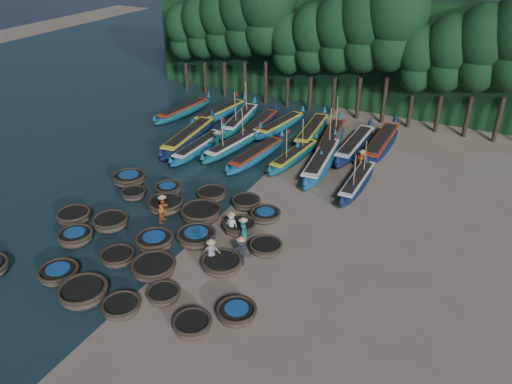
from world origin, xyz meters
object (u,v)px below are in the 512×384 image
at_px(coracle_4, 192,325).
at_px(coracle_8, 164,295).
at_px(coracle_6, 118,257).
at_px(fisherman_5, 217,141).
at_px(coracle_18, 239,227).
at_px(coracle_16, 166,205).
at_px(coracle_22, 211,194).
at_px(long_boat_5, 256,155).
at_px(fisherman_2, 163,208).
at_px(long_boat_14, 312,132).
at_px(coracle_21, 168,189).
at_px(long_boat_4, 233,145).
at_px(long_boat_9, 184,111).
at_px(coracle_17, 201,213).
at_px(coracle_3, 122,307).
at_px(long_boat_6, 294,156).
at_px(fisherman_3, 241,251).
at_px(coracle_2, 83,292).
at_px(coracle_1, 59,273).
at_px(long_boat_11, 241,120).
at_px(long_boat_16, 355,145).
at_px(coracle_19, 266,247).
at_px(long_boat_3, 199,147).
at_px(coracle_5, 75,237).
at_px(coracle_9, 237,313).
at_px(fisherman_0, 231,224).
at_px(coracle_7, 154,268).
at_px(long_boat_2, 189,137).
at_px(long_boat_8, 357,182).
at_px(coracle_11, 111,222).
at_px(coracle_15, 133,194).
at_px(long_boat_7, 321,162).
at_px(fisherman_6, 362,160).
at_px(long_boat_17, 381,144).
at_px(coracle_23, 246,202).
at_px(long_boat_13, 280,125).
at_px(long_boat_10, 220,113).
at_px(fisherman_4, 211,252).
at_px(coracle_24, 265,215).
at_px(fisherman_1, 243,230).
at_px(coracle_10, 74,216).
at_px(coracle_14, 222,264).

distance_m(coracle_4, coracle_8, 2.61).
height_order(coracle_6, fisherman_5, fisherman_5).
bearing_deg(coracle_18, coracle_16, 179.63).
height_order(coracle_22, long_boat_5, long_boat_5).
xyz_separation_m(fisherman_2, fisherman_5, (-2.49, 10.25, -0.10)).
bearing_deg(long_boat_14, coracle_21, -116.44).
bearing_deg(long_boat_4, long_boat_9, 156.90).
bearing_deg(coracle_17, coracle_3, -82.43).
relative_size(long_boat_6, fisherman_3, 3.89).
bearing_deg(long_boat_6, coracle_17, -94.47).
xyz_separation_m(coracle_2, coracle_4, (5.78, 0.61, -0.05)).
height_order(coracle_1, long_boat_11, long_boat_11).
relative_size(coracle_4, long_boat_16, 0.25).
distance_m(long_boat_6, long_boat_11, 8.36).
bearing_deg(coracle_19, long_boat_4, 126.96).
height_order(coracle_18, long_boat_14, long_boat_14).
relative_size(long_boat_3, fisherman_5, 4.31).
bearing_deg(coracle_6, coracle_5, 174.89).
height_order(coracle_9, fisherman_0, fisherman_0).
relative_size(coracle_6, coracle_21, 0.99).
relative_size(long_boat_16, fisherman_0, 5.01).
relative_size(coracle_7, fisherman_0, 1.36).
bearing_deg(long_boat_2, long_boat_8, -10.44).
distance_m(coracle_11, coracle_15, 3.56).
height_order(long_boat_7, fisherman_5, fisherman_5).
xyz_separation_m(fisherman_2, fisherman_6, (8.54, 11.96, -0.05)).
height_order(long_boat_6, long_boat_17, long_boat_6).
xyz_separation_m(coracle_23, fisherman_2, (-3.61, -3.69, 0.55)).
xyz_separation_m(coracle_1, long_boat_13, (1.66, 23.09, 0.11)).
bearing_deg(coracle_17, coracle_21, 155.14).
bearing_deg(fisherman_6, long_boat_16, -23.88).
xyz_separation_m(coracle_17, coracle_21, (-3.67, 1.70, -0.09)).
relative_size(coracle_22, fisherman_0, 1.12).
relative_size(coracle_2, long_boat_11, 0.34).
relative_size(long_boat_10, fisherman_4, 4.56).
bearing_deg(fisherman_2, coracle_24, -66.89).
height_order(coracle_7, coracle_9, coracle_7).
bearing_deg(fisherman_0, fisherman_1, 154.29).
bearing_deg(fisherman_5, coracle_9, 50.94).
relative_size(long_boat_13, fisherman_3, 3.90).
bearing_deg(long_boat_10, fisherman_3, -49.21).
height_order(coracle_10, long_boat_7, long_boat_7).
bearing_deg(coracle_1, fisherman_1, 45.37).
distance_m(coracle_14, coracle_19, 2.78).
bearing_deg(fisherman_1, coracle_9, 141.62).
relative_size(long_boat_8, fisherman_5, 4.17).
bearing_deg(coracle_15, long_boat_2, 100.93).
relative_size(coracle_14, long_boat_14, 0.29).
distance_m(fisherman_0, fisherman_6, 12.19).
bearing_deg(fisherman_1, long_boat_6, -54.94).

